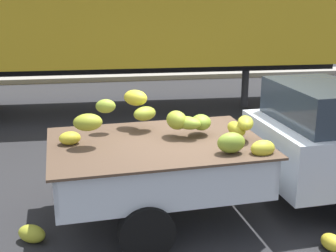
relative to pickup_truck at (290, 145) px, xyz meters
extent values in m
plane|color=#28282B|center=(-1.11, 0.13, -0.88)|extent=(220.00, 220.00, 0.00)
cube|color=gray|center=(-1.11, 9.58, -0.80)|extent=(80.00, 0.80, 0.16)
cube|color=silver|center=(0.58, 0.05, -0.09)|extent=(1.99, 1.86, 0.78)
cube|color=#28333D|center=(0.39, 0.03, 0.56)|extent=(1.14, 1.59, 0.52)
cube|color=silver|center=(-1.84, -0.16, -0.30)|extent=(2.68, 1.92, 0.08)
cube|color=silver|center=(-1.91, 0.66, -0.04)|extent=(2.53, 0.27, 0.44)
cube|color=silver|center=(-1.77, -0.99, -0.04)|extent=(2.53, 0.27, 0.44)
cube|color=silver|center=(-0.60, -0.05, -0.04)|extent=(0.20, 1.71, 0.44)
cube|color=silver|center=(-3.08, -0.27, -0.04)|extent=(0.20, 1.71, 0.44)
cube|color=#B21914|center=(-1.91, 0.69, -0.08)|extent=(2.43, 0.22, 0.07)
cube|color=brown|center=(-1.84, -0.16, 0.19)|extent=(2.81, 2.05, 0.03)
ellipsoid|color=gold|center=(-2.04, 0.49, 0.62)|extent=(0.43, 0.43, 0.21)
ellipsoid|color=olive|center=(-1.56, -0.02, 0.43)|extent=(0.32, 0.38, 0.24)
ellipsoid|color=gold|center=(-0.81, -0.16, 0.32)|extent=(0.24, 0.40, 0.18)
ellipsoid|color=gold|center=(-0.74, -0.30, 0.44)|extent=(0.28, 0.38, 0.17)
ellipsoid|color=olive|center=(-1.43, -0.08, 0.40)|extent=(0.42, 0.39, 0.16)
ellipsoid|color=#9DA52B|center=(-2.67, -0.24, 0.51)|extent=(0.36, 0.27, 0.21)
ellipsoid|color=gold|center=(-2.90, -0.09, 0.28)|extent=(0.29, 0.25, 0.16)
ellipsoid|color=#90A632|center=(-2.45, 0.31, 0.56)|extent=(0.27, 0.20, 0.18)
ellipsoid|color=olive|center=(-1.23, 0.03, 0.37)|extent=(0.31, 0.34, 0.20)
ellipsoid|color=olive|center=(-1.04, -0.71, 0.33)|extent=(0.36, 0.27, 0.24)
ellipsoid|color=gold|center=(-0.68, -0.77, 0.26)|extent=(0.34, 0.27, 0.19)
ellipsoid|color=#96A42D|center=(-1.94, 0.30, 0.44)|extent=(0.40, 0.37, 0.19)
cylinder|color=black|center=(0.55, 0.87, -0.56)|extent=(0.65, 0.25, 0.64)
cylinder|color=black|center=(-2.21, 0.63, -0.56)|extent=(0.65, 0.25, 0.64)
cylinder|color=black|center=(-2.07, -1.01, -0.56)|extent=(0.65, 0.25, 0.64)
cube|color=gold|center=(-2.13, 5.53, 1.72)|extent=(12.04, 2.69, 2.70)
cube|color=black|center=(-2.13, 5.53, 0.22)|extent=(11.04, 0.57, 0.30)
cylinder|color=#38383A|center=(1.16, 5.48, -0.26)|extent=(0.18, 0.18, 1.25)
ellipsoid|color=gold|center=(-3.39, -0.48, -0.78)|extent=(0.42, 0.36, 0.21)
ellipsoid|color=yellow|center=(0.07, -1.19, -0.79)|extent=(0.28, 0.33, 0.19)
camera|label=1|loc=(-2.52, -5.51, 2.04)|focal=48.78mm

